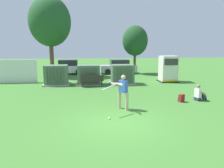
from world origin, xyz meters
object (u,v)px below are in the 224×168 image
object	(u,v)px
batter	(122,90)
sports_ball	(109,118)
transformer_mid_east	(122,75)
transformer_mid_west	(89,75)
parked_car_left_of_center	(118,67)
parked_car_leftmost	(68,67)
generator_enclosure	(168,69)
backpack	(181,98)
transformer_west	(56,75)
seated_spectator	(199,94)
park_bench	(92,80)

from	to	relation	value
batter	sports_ball	distance (m)	1.77
transformer_mid_east	sports_ball	world-z (taller)	transformer_mid_east
transformer_mid_west	parked_car_left_of_center	size ratio (longest dim) A/B	0.49
sports_ball	parked_car_leftmost	distance (m)	15.85
generator_enclosure	backpack	bearing A→B (deg)	-105.85
transformer_west	transformer_mid_west	size ratio (longest dim) A/B	1.00
seated_spectator	transformer_mid_west	bearing A→B (deg)	136.81
park_bench	parked_car_left_of_center	size ratio (longest dim) A/B	0.43
generator_enclosure	park_bench	size ratio (longest dim) A/B	1.25
seated_spectator	parked_car_left_of_center	world-z (taller)	parked_car_left_of_center
transformer_mid_east	batter	size ratio (longest dim) A/B	1.21
transformer_mid_west	transformer_west	bearing A→B (deg)	175.36
transformer_mid_east	transformer_mid_west	bearing A→B (deg)	178.83
generator_enclosure	park_bench	world-z (taller)	generator_enclosure
sports_ball	parked_car_leftmost	bearing A→B (deg)	101.29
transformer_west	generator_enclosure	size ratio (longest dim) A/B	0.91
park_bench	seated_spectator	world-z (taller)	seated_spectator
backpack	parked_car_leftmost	bearing A→B (deg)	119.47
parked_car_leftmost	seated_spectator	bearing A→B (deg)	-56.45
transformer_mid_west	generator_enclosure	xyz separation A→B (m)	(7.05, 0.54, 0.35)
transformer_mid_west	seated_spectator	size ratio (longest dim) A/B	2.18
generator_enclosure	sports_ball	world-z (taller)	generator_enclosure
seated_spectator	park_bench	bearing A→B (deg)	141.07
seated_spectator	parked_car_left_of_center	distance (m)	12.99
transformer_west	transformer_mid_east	bearing A→B (deg)	-2.85
sports_ball	parked_car_left_of_center	xyz separation A→B (m)	(2.76, 15.16, 0.71)
transformer_mid_west	generator_enclosure	bearing A→B (deg)	4.41
transformer_west	backpack	world-z (taller)	transformer_west
transformer_mid_east	backpack	world-z (taller)	transformer_mid_east
transformer_mid_east	parked_car_leftmost	size ratio (longest dim) A/B	0.50
transformer_mid_east	parked_car_left_of_center	xyz separation A→B (m)	(0.72, 6.79, -0.04)
generator_enclosure	seated_spectator	xyz separation A→B (m)	(-0.72, -6.48, -0.76)
transformer_mid_east	generator_enclosure	world-z (taller)	generator_enclosure
seated_spectator	generator_enclosure	bearing A→B (deg)	83.68
sports_ball	backpack	world-z (taller)	backpack
batter	seated_spectator	xyz separation A→B (m)	(4.75, 1.20, -0.60)
transformer_mid_west	batter	distance (m)	7.32
park_bench	parked_car_left_of_center	world-z (taller)	parked_car_left_of_center
park_bench	transformer_mid_east	bearing A→B (deg)	20.75
transformer_mid_east	parked_car_leftmost	xyz separation A→B (m)	(-5.13, 7.17, -0.04)
generator_enclosure	parked_car_leftmost	size ratio (longest dim) A/B	0.55
transformer_mid_east	seated_spectator	xyz separation A→B (m)	(3.52, -5.88, -0.41)
transformer_mid_west	batter	size ratio (longest dim) A/B	1.21
transformer_mid_west	park_bench	bearing A→B (deg)	-76.54
park_bench	parked_car_leftmost	xyz separation A→B (m)	(-2.57, 8.14, 0.22)
park_bench	parked_car_left_of_center	distance (m)	8.43
batter	sports_ball	bearing A→B (deg)	-122.08
sports_ball	seated_spectator	world-z (taller)	seated_spectator
sports_ball	batter	bearing A→B (deg)	57.92
transformer_mid_west	backpack	xyz separation A→B (m)	(5.15, -6.13, -0.57)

